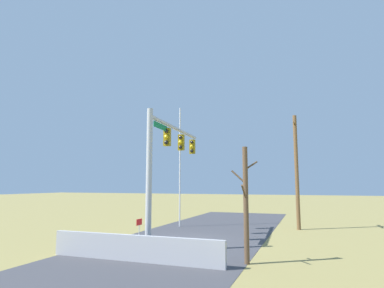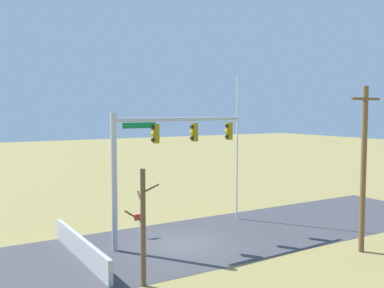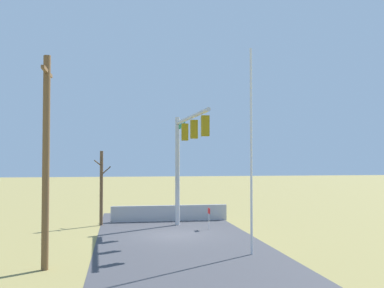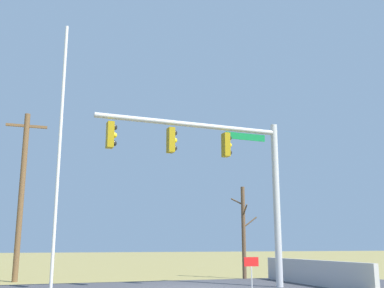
% 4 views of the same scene
% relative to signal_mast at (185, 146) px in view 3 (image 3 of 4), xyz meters
% --- Properties ---
extents(ground_plane, '(160.00, 160.00, 0.00)m').
position_rel_signal_mast_xyz_m(ground_plane, '(-1.05, 0.75, -4.76)').
color(ground_plane, olive).
extents(road_surface, '(28.00, 8.00, 0.01)m').
position_rel_signal_mast_xyz_m(road_surface, '(-5.05, 0.75, -4.75)').
color(road_surface, '#3D3D42').
rests_on(road_surface, ground_plane).
extents(sidewalk_corner, '(6.00, 6.00, 0.01)m').
position_rel_signal_mast_xyz_m(sidewalk_corner, '(3.32, 0.12, -4.75)').
color(sidewalk_corner, '#B7B5AD').
rests_on(sidewalk_corner, ground_plane).
extents(retaining_fence, '(0.20, 7.55, 1.03)m').
position_rel_signal_mast_xyz_m(retaining_fence, '(4.07, 0.40, -4.24)').
color(retaining_fence, '#A8A8AD').
rests_on(retaining_fence, ground_plane).
extents(signal_mast, '(7.69, 0.69, 6.61)m').
position_rel_signal_mast_xyz_m(signal_mast, '(0.00, 0.00, 0.00)').
color(signal_mast, '#B2B5BA').
rests_on(signal_mast, ground_plane).
extents(flagpole, '(0.10, 0.10, 8.78)m').
position_rel_signal_mast_xyz_m(flagpole, '(-6.44, -1.88, -0.37)').
color(flagpole, silver).
rests_on(flagpole, ground_plane).
extents(utility_pole, '(1.90, 0.26, 7.85)m').
position_rel_signal_mast_xyz_m(utility_pole, '(-7.67, 6.31, -0.67)').
color(utility_pole, brown).
rests_on(utility_pole, ground_plane).
extents(bare_tree, '(1.27, 1.02, 4.53)m').
position_rel_signal_mast_xyz_m(bare_tree, '(2.97, 4.72, -2.43)').
color(bare_tree, brown).
rests_on(bare_tree, ground_plane).
extents(open_sign, '(0.56, 0.04, 1.22)m').
position_rel_signal_mast_xyz_m(open_sign, '(0.34, -1.44, -3.85)').
color(open_sign, silver).
rests_on(open_sign, ground_plane).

